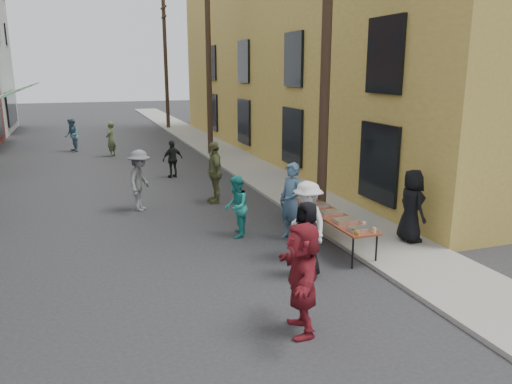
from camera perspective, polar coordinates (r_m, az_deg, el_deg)
ground at (r=9.84m, az=-7.57°, el=-11.18°), size 120.00×120.00×0.00m
sidewalk at (r=25.03m, az=-3.65°, el=4.42°), size 2.20×60.00×0.10m
building_ochre at (r=26.14m, az=10.28°, el=15.53°), size 10.00×28.00×10.00m
utility_pole_near at (r=13.22m, az=8.00°, el=15.28°), size 0.26×0.26×9.00m
utility_pole_mid at (r=24.51m, az=-5.44°, el=14.64°), size 0.26×0.26×9.00m
utility_pole_far at (r=36.26m, az=-10.27°, el=14.22°), size 0.26×0.26×9.00m
serving_table at (r=12.43m, az=7.86°, el=-2.30°), size 0.70×4.00×0.75m
catering_tray_sausage at (r=11.03m, az=11.80°, el=-4.14°), size 0.50×0.33×0.08m
catering_tray_foil_b at (r=11.57m, az=10.14°, el=-3.22°), size 0.50×0.33×0.08m
catering_tray_buns at (r=12.15m, az=8.52°, el=-2.32°), size 0.50×0.33×0.08m
catering_tray_foil_d at (r=12.75m, az=7.05°, el=-1.50°), size 0.50×0.33×0.08m
catering_tray_buns_end at (r=13.36m, az=5.71°, el=-0.75°), size 0.50×0.33×0.08m
condiment_jar_a at (r=10.68m, az=11.62°, el=-4.74°), size 0.07×0.07×0.08m
condiment_jar_b at (r=10.76m, az=11.34°, el=-4.58°), size 0.07×0.07×0.08m
condiment_jar_c at (r=10.84m, az=11.07°, el=-4.42°), size 0.07×0.07×0.08m
cup_stack at (r=10.93m, az=13.38°, el=-4.29°), size 0.08×0.08×0.12m
guest_front_a at (r=10.22m, az=5.81°, el=-5.38°), size 0.68×0.87×1.58m
guest_front_b at (r=12.31m, az=4.05°, el=-1.11°), size 0.69×0.83×1.94m
guest_front_c at (r=12.54m, az=-2.29°, el=-1.68°), size 0.85×0.94×1.57m
guest_front_d at (r=11.02m, az=5.91°, el=-3.35°), size 0.82×1.24×1.79m
guest_front_e at (r=15.81m, az=-4.77°, el=2.27°), size 0.48×1.15×1.96m
guest_queue_back at (r=8.05m, az=5.31°, el=-9.77°), size 0.96×1.80×1.86m
server at (r=12.46m, az=17.37°, el=-1.51°), size 0.62×0.89×1.75m
passerby_left at (r=15.25m, az=-13.13°, el=1.29°), size 1.13×1.37×1.84m
passerby_mid at (r=19.76m, az=-9.50°, el=3.73°), size 0.93×0.62×1.46m
passerby_right at (r=25.25m, az=-16.26°, el=5.81°), size 0.65×0.73×1.69m
passerby_far at (r=27.35m, az=-20.30°, el=6.11°), size 0.74×0.90×1.72m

